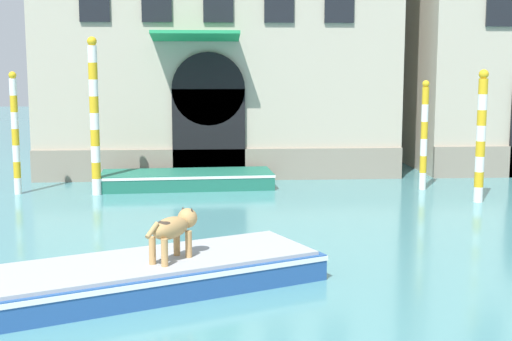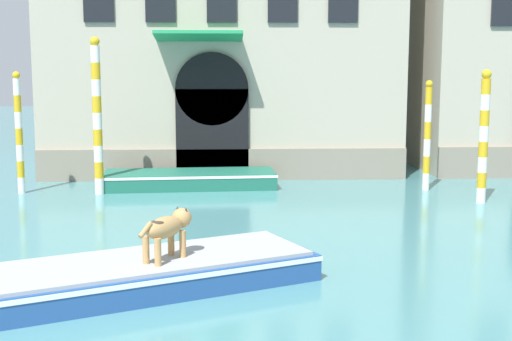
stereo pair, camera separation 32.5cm
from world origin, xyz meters
TOP-DOWN VIEW (x-y plane):
  - boat_foreground at (-1.88, 5.06)m, footprint 8.52×5.27m
  - dog_on_deck at (-0.29, 5.56)m, footprint 0.84×1.08m
  - boat_moored_near_palazzo at (-0.39, 15.70)m, footprint 5.37×2.14m
  - mooring_pole_0 at (6.78, 14.86)m, footprint 0.22×0.22m
  - mooring_pole_1 at (-5.31, 14.86)m, footprint 0.22×0.22m
  - mooring_pole_2 at (7.72, 12.79)m, footprint 0.26×0.26m
  - mooring_pole_3 at (-2.99, 14.63)m, footprint 0.27×0.27m

SIDE VIEW (x-z plane):
  - boat_moored_near_palazzo at x=-0.39m, z-range 0.01..0.51m
  - boat_foreground at x=-1.88m, z-range 0.02..0.53m
  - dog_on_deck at x=-0.29m, z-range 0.64..1.48m
  - mooring_pole_0 at x=6.78m, z-range 0.02..3.32m
  - mooring_pole_1 at x=-5.31m, z-range 0.02..3.59m
  - mooring_pole_2 at x=7.72m, z-range 0.02..3.66m
  - mooring_pole_3 at x=-2.99m, z-range 0.02..4.58m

